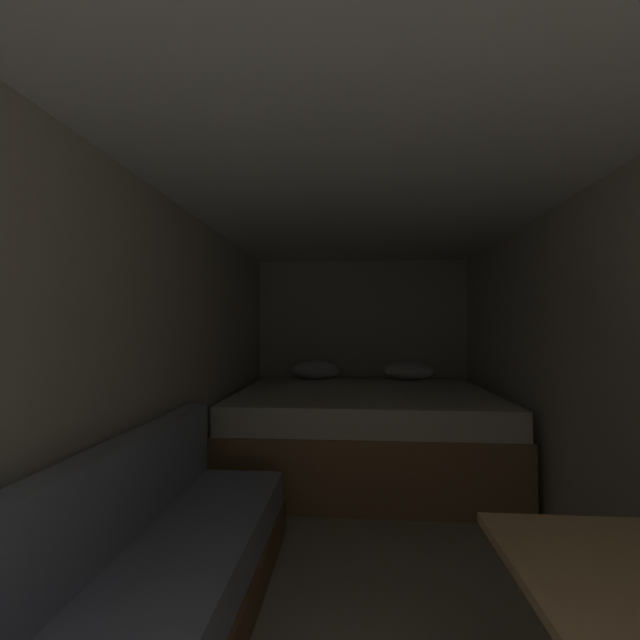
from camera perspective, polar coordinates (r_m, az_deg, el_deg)
The scene contains 7 objects.
ground_plane at distance 2.53m, azimuth 6.83°, elevation -30.39°, with size 6.91×6.91×0.00m, color #A39984.
wall_back at distance 4.69m, azimuth 5.59°, elevation -4.13°, with size 2.36×0.05×1.98m, color beige.
wall_left at distance 2.47m, azimuth -21.39°, elevation -6.85°, with size 0.05×4.91×1.98m, color beige.
wall_right at distance 2.54m, azimuth 33.98°, elevation -6.56°, with size 0.05×4.91×1.98m, color beige.
ceiling_slab at distance 2.34m, azimuth 6.72°, elevation 17.99°, with size 2.36×4.91×0.05m, color white.
bed at distance 3.82m, azimuth 5.89°, elevation -14.42°, with size 2.14×1.82×0.90m.
sofa_left at distance 1.87m, azimuth -24.66°, elevation -33.06°, with size 0.61×2.42×0.77m.
Camera 1 is at (-0.09, -0.27, 1.24)m, focal length 23.82 mm.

